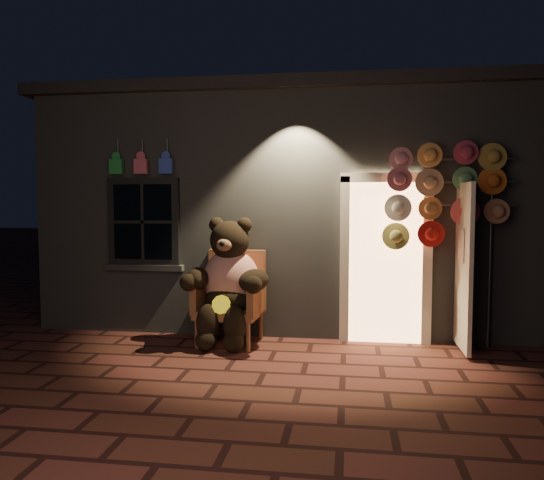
# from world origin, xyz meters

# --- Properties ---
(ground) EXTENTS (60.00, 60.00, 0.00)m
(ground) POSITION_xyz_m (0.00, 0.00, 0.00)
(ground) COLOR brown
(ground) RESTS_ON ground
(shop_building) EXTENTS (7.30, 5.95, 3.51)m
(shop_building) POSITION_xyz_m (0.00, 3.99, 1.74)
(shop_building) COLOR slate
(shop_building) RESTS_ON ground
(wicker_armchair) EXTENTS (0.87, 0.80, 1.18)m
(wicker_armchair) POSITION_xyz_m (-0.61, 1.20, 0.59)
(wicker_armchair) COLOR #945B39
(wicker_armchair) RESTS_ON ground
(teddy_bear) EXTENTS (1.17, 0.95, 1.62)m
(teddy_bear) POSITION_xyz_m (-0.62, 1.04, 0.81)
(teddy_bear) COLOR red
(teddy_bear) RESTS_ON ground
(hat_rack) EXTENTS (1.56, 0.22, 2.55)m
(hat_rack) POSITION_xyz_m (2.03, 1.28, 1.95)
(hat_rack) COLOR #59595E
(hat_rack) RESTS_ON ground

